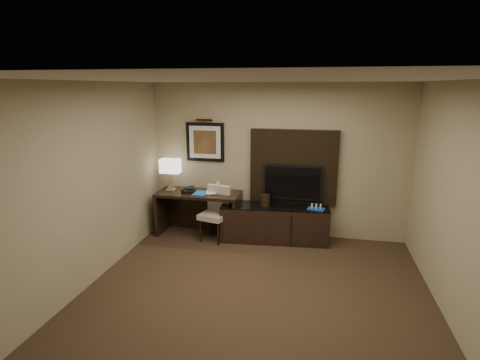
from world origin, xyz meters
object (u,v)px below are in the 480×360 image
(desk_chair, at_px, (214,215))
(minibar_tray, at_px, (316,207))
(table_lamp, at_px, (171,175))
(desk_phone, at_px, (188,190))
(tv, at_px, (293,182))
(water_bottle, at_px, (218,188))
(desk, at_px, (199,213))
(credenza, at_px, (274,223))
(ice_bucket, at_px, (265,200))

(desk_chair, relative_size, minibar_tray, 3.36)
(table_lamp, height_order, desk_phone, table_lamp)
(tv, relative_size, table_lamp, 1.84)
(water_bottle, bearing_deg, desk_chair, -94.15)
(desk, height_order, water_bottle, water_bottle)
(credenza, relative_size, desk_phone, 8.58)
(desk, height_order, desk_chair, desk_chair)
(desk, bearing_deg, water_bottle, 7.87)
(credenza, distance_m, water_bottle, 1.17)
(ice_bucket, bearing_deg, desk_phone, -179.01)
(table_lamp, bearing_deg, desk_chair, -16.17)
(water_bottle, bearing_deg, credenza, -2.82)
(minibar_tray, bearing_deg, desk, 178.60)
(desk, distance_m, water_bottle, 0.61)
(tv, xyz_separation_m, ice_bucket, (-0.45, -0.22, -0.29))
(desk_phone, distance_m, ice_bucket, 1.38)
(desk_chair, height_order, table_lamp, table_lamp)
(desk_phone, distance_m, minibar_tray, 2.24)
(ice_bucket, bearing_deg, credenza, 8.85)
(table_lamp, bearing_deg, minibar_tray, -2.38)
(desk, relative_size, ice_bucket, 7.58)
(tv, distance_m, desk_chair, 1.48)
(desk, distance_m, table_lamp, 0.86)
(desk_chair, xyz_separation_m, minibar_tray, (1.73, 0.14, 0.23))
(desk_chair, bearing_deg, table_lamp, 177.65)
(tv, bearing_deg, desk_chair, -163.61)
(ice_bucket, distance_m, minibar_tray, 0.87)
(water_bottle, relative_size, minibar_tray, 0.70)
(water_bottle, distance_m, minibar_tray, 1.73)
(tv, xyz_separation_m, desk_chair, (-1.31, -0.39, -0.56))
(desk, relative_size, table_lamp, 2.73)
(credenza, xyz_separation_m, water_bottle, (-1.02, 0.05, 0.57))
(credenza, relative_size, minibar_tray, 6.77)
(credenza, relative_size, water_bottle, 9.64)
(water_bottle, bearing_deg, tv, 6.17)
(credenza, bearing_deg, desk_phone, 177.07)
(tv, bearing_deg, table_lamp, -176.53)
(water_bottle, xyz_separation_m, minibar_tray, (1.71, -0.10, -0.21))
(tv, relative_size, water_bottle, 5.23)
(ice_bucket, xyz_separation_m, minibar_tray, (0.87, -0.02, -0.05))
(table_lamp, height_order, ice_bucket, table_lamp)
(table_lamp, xyz_separation_m, water_bottle, (0.89, -0.01, -0.18))
(table_lamp, distance_m, water_bottle, 0.91)
(desk_phone, bearing_deg, credenza, -3.90)
(credenza, relative_size, desk_chair, 2.01)
(desk, relative_size, desk_phone, 6.90)
(tv, distance_m, minibar_tray, 0.59)
(table_lamp, bearing_deg, ice_bucket, -2.77)
(credenza, xyz_separation_m, ice_bucket, (-0.17, -0.03, 0.41))
(water_bottle, bearing_deg, ice_bucket, -5.18)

